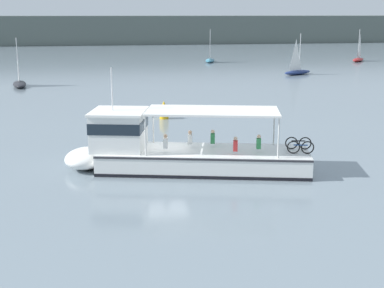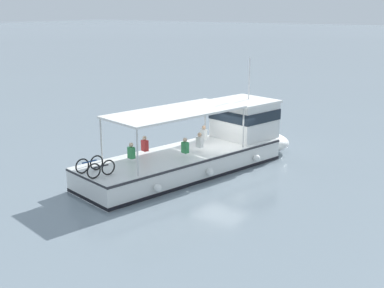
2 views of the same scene
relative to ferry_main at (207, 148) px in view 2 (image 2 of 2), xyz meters
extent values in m
plane|color=gray|center=(-0.36, 0.76, -1.02)|extent=(400.00, 400.00, 0.00)
cube|color=white|center=(1.57, -0.39, -0.47)|extent=(11.25, 5.73, 1.10)
ellipsoid|color=white|center=(-4.45, 1.11, -0.47)|extent=(2.85, 3.39, 1.01)
cube|color=black|center=(1.57, -0.39, -0.92)|extent=(11.26, 5.76, 0.16)
cube|color=#2D2D33|center=(1.57, -0.39, 0.00)|extent=(11.27, 5.78, 0.10)
cube|color=white|center=(-2.70, 0.67, 1.03)|extent=(3.18, 3.27, 1.90)
cube|color=#19232D|center=(-2.70, 0.67, 1.37)|extent=(3.24, 3.34, 0.56)
cube|color=white|center=(-2.70, 0.67, 2.04)|extent=(3.38, 3.46, 0.12)
cube|color=white|center=(2.00, -0.50, 2.13)|extent=(7.21, 4.48, 0.10)
cylinder|color=silver|center=(-1.48, -1.03, 1.08)|extent=(0.08, 0.08, 2.00)
cylinder|color=silver|center=(-0.82, 1.60, 1.08)|extent=(0.08, 0.08, 2.00)
cylinder|color=silver|center=(4.82, -2.61, 1.08)|extent=(0.08, 0.08, 2.00)
cylinder|color=silver|center=(5.48, 0.03, 1.08)|extent=(0.08, 0.08, 2.00)
cylinder|color=silver|center=(-2.99, 0.75, 3.20)|extent=(0.06, 0.06, 2.20)
sphere|color=white|center=(-1.30, 2.16, -0.52)|extent=(0.36, 0.36, 0.36)
sphere|color=white|center=(1.90, 1.36, -0.52)|extent=(0.36, 0.36, 0.36)
sphere|color=white|center=(4.91, 0.60, -0.52)|extent=(0.36, 0.36, 0.36)
torus|color=black|center=(5.87, -1.94, 0.41)|extent=(0.65, 0.22, 0.66)
torus|color=black|center=(6.55, -2.11, 0.41)|extent=(0.65, 0.22, 0.66)
cylinder|color=#1E478C|center=(6.21, -2.02, 0.53)|extent=(0.69, 0.23, 0.06)
torus|color=black|center=(6.09, -1.06, 0.41)|extent=(0.65, 0.22, 0.66)
torus|color=black|center=(6.77, -1.23, 0.41)|extent=(0.65, 0.22, 0.66)
cylinder|color=#232328|center=(6.43, -1.15, 0.53)|extent=(0.69, 0.23, 0.06)
cube|color=#338C4C|center=(4.21, -1.38, 0.54)|extent=(0.29, 0.36, 0.52)
sphere|color=beige|center=(4.21, -1.38, 0.91)|extent=(0.20, 0.20, 0.20)
cube|color=red|center=(2.94, -1.63, 0.54)|extent=(0.29, 0.36, 0.52)
sphere|color=beige|center=(2.94, -1.63, 0.91)|extent=(0.20, 0.20, 0.20)
cube|color=#338C4C|center=(2.16, 0.15, 0.54)|extent=(0.29, 0.36, 0.52)
sphere|color=beige|center=(2.16, 0.15, 0.91)|extent=(0.20, 0.20, 0.20)
cube|color=white|center=(0.95, 0.17, 0.54)|extent=(0.29, 0.36, 0.52)
sphere|color=tan|center=(0.95, 0.17, 0.91)|extent=(0.20, 0.20, 0.20)
cube|color=white|center=(-0.42, -0.45, 0.54)|extent=(0.29, 0.36, 0.52)
sphere|color=tan|center=(-0.42, -0.45, 0.91)|extent=(0.20, 0.20, 0.20)
camera|label=1|loc=(-3.67, -26.48, 6.96)|focal=49.65mm
camera|label=2|loc=(21.01, 12.97, 6.94)|focal=47.64mm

